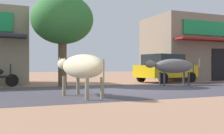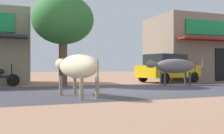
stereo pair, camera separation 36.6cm
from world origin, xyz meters
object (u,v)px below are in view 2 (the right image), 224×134
(cow_near_brown, at_px, (77,67))
(cow_far_dark, at_px, (174,66))
(roadside_tree, at_px, (63,20))
(parked_hatchback_car, at_px, (167,68))
(pedestrian_by_shop, at_px, (200,66))

(cow_near_brown, xyz_separation_m, cow_far_dark, (5.67, 3.35, 0.03))
(roadside_tree, xyz_separation_m, parked_hatchback_car, (6.27, 0.75, -2.30))
(roadside_tree, distance_m, parked_hatchback_car, 6.72)
(parked_hatchback_car, height_order, pedestrian_by_shop, pedestrian_by_shop)
(parked_hatchback_car, xyz_separation_m, cow_far_dark, (-1.05, -2.26, 0.10))
(cow_far_dark, bearing_deg, cow_near_brown, -149.44)
(roadside_tree, height_order, parked_hatchback_car, roadside_tree)
(roadside_tree, bearing_deg, parked_hatchback_car, 6.79)
(parked_hatchback_car, xyz_separation_m, pedestrian_by_shop, (2.57, 0.31, 0.15))
(parked_hatchback_car, bearing_deg, pedestrian_by_shop, 6.91)
(cow_near_brown, relative_size, pedestrian_by_shop, 1.65)
(cow_near_brown, height_order, pedestrian_by_shop, pedestrian_by_shop)
(parked_hatchback_car, bearing_deg, roadside_tree, -173.21)
(parked_hatchback_car, relative_size, cow_near_brown, 1.42)
(cow_near_brown, bearing_deg, roadside_tree, 84.79)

